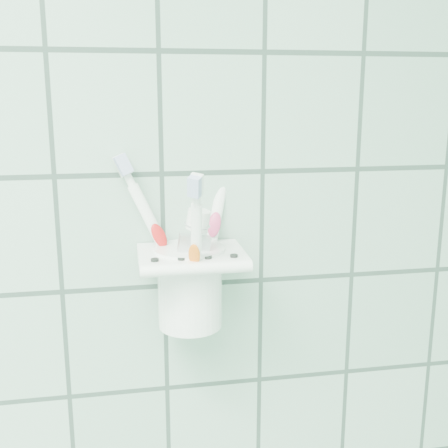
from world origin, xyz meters
The scene contains 6 objects.
holder_bracket centered at (0.66, 1.15, 1.30)m, with size 0.12×0.10×0.04m.
cup centered at (0.66, 1.16, 1.27)m, with size 0.08×0.08×0.10m.
toothbrush_pink centered at (0.67, 1.16, 1.33)m, with size 0.09×0.04×0.21m.
toothbrush_blue centered at (0.67, 1.16, 1.33)m, with size 0.06×0.06×0.22m.
toothbrush_orange centered at (0.66, 1.14, 1.32)m, with size 0.02×0.07×0.19m.
toothpaste_tube centered at (0.65, 1.15, 1.30)m, with size 0.05×0.03×0.15m.
Camera 1 is at (0.58, 0.52, 1.49)m, focal length 45.00 mm.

